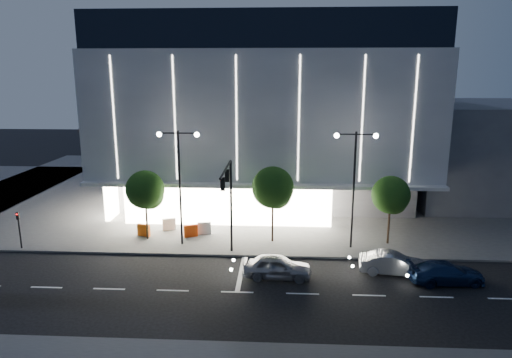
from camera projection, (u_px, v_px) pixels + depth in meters
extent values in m
plane|color=black|center=(209.00, 281.00, 29.49)|extent=(160.00, 160.00, 0.00)
cube|color=#474747|center=(284.00, 189.00, 52.57)|extent=(70.00, 40.00, 0.15)
cube|color=#4C4C51|center=(266.00, 173.00, 52.24)|extent=(28.00, 21.00, 4.00)
cube|color=gray|center=(266.00, 108.00, 48.60)|extent=(30.00, 25.00, 11.00)
cube|color=black|center=(267.00, 40.00, 47.02)|extent=(29.40, 24.50, 3.00)
cube|color=white|center=(227.00, 205.00, 39.45)|extent=(18.00, 0.40, 3.60)
cube|color=white|center=(125.00, 188.00, 45.17)|extent=(0.40, 10.00, 3.60)
cube|color=gray|center=(261.00, 184.00, 37.85)|extent=(30.00, 2.00, 0.30)
cube|color=white|center=(261.00, 119.00, 36.42)|extent=(24.00, 0.06, 10.00)
cube|color=#4C4C51|center=(474.00, 148.00, 50.37)|extent=(16.00, 20.00, 10.00)
cylinder|color=black|center=(231.00, 208.00, 33.32)|extent=(0.18, 0.18, 7.00)
cylinder|color=black|center=(226.00, 169.00, 29.71)|extent=(0.14, 5.80, 0.14)
cube|color=black|center=(227.00, 176.00, 30.53)|extent=(0.28, 0.18, 0.85)
cube|color=black|center=(223.00, 184.00, 28.19)|extent=(0.28, 0.18, 0.85)
sphere|color=#FF0C0C|center=(225.00, 171.00, 30.47)|extent=(0.14, 0.14, 0.14)
cylinder|color=black|center=(180.00, 190.00, 34.47)|extent=(0.16, 0.16, 9.00)
cylinder|color=black|center=(168.00, 133.00, 33.54)|extent=(1.40, 0.10, 0.10)
cylinder|color=black|center=(187.00, 133.00, 33.47)|extent=(1.40, 0.10, 0.10)
sphere|color=white|center=(159.00, 134.00, 33.60)|extent=(0.36, 0.36, 0.36)
sphere|color=white|center=(197.00, 135.00, 33.45)|extent=(0.36, 0.36, 0.36)
cylinder|color=black|center=(353.00, 192.00, 33.80)|extent=(0.16, 0.16, 9.00)
cylinder|color=black|center=(346.00, 134.00, 32.87)|extent=(1.40, 0.10, 0.10)
cylinder|color=black|center=(366.00, 134.00, 32.79)|extent=(1.40, 0.10, 0.10)
sphere|color=white|center=(337.00, 136.00, 32.92)|extent=(0.36, 0.36, 0.36)
sphere|color=white|center=(376.00, 136.00, 32.78)|extent=(0.36, 0.36, 0.36)
cylinder|color=black|center=(20.00, 231.00, 34.31)|extent=(0.12, 0.12, 3.00)
cube|color=black|center=(18.00, 216.00, 34.04)|extent=(0.22, 0.16, 0.55)
sphere|color=#FF0C0C|center=(17.00, 214.00, 33.90)|extent=(0.10, 0.10, 0.10)
cylinder|color=black|center=(147.00, 218.00, 36.19)|extent=(0.16, 0.16, 3.78)
sphere|color=black|center=(145.00, 190.00, 35.66)|extent=(3.02, 3.02, 3.02)
sphere|color=black|center=(150.00, 196.00, 35.96)|extent=(2.16, 2.16, 2.16)
sphere|color=black|center=(142.00, 194.00, 35.60)|extent=(1.94, 1.94, 1.94)
cylinder|color=black|center=(273.00, 218.00, 35.64)|extent=(0.16, 0.16, 4.06)
sphere|color=black|center=(273.00, 187.00, 35.08)|extent=(3.25, 3.25, 3.25)
sphere|color=black|center=(277.00, 194.00, 35.39)|extent=(2.32, 2.32, 2.32)
sphere|color=black|center=(269.00, 192.00, 35.02)|extent=(2.09, 2.09, 2.09)
cylinder|color=black|center=(389.00, 223.00, 35.22)|extent=(0.16, 0.16, 3.64)
sphere|color=black|center=(391.00, 195.00, 34.72)|extent=(2.91, 2.91, 2.91)
sphere|color=black|center=(394.00, 201.00, 35.01)|extent=(2.08, 2.08, 2.08)
sphere|color=black|center=(388.00, 199.00, 34.65)|extent=(1.87, 1.87, 1.87)
imported|color=gray|center=(277.00, 267.00, 29.77)|extent=(4.60, 2.04, 1.54)
imported|color=#B1B4B9|center=(393.00, 263.00, 30.36)|extent=(4.56, 2.07, 1.45)
imported|color=#15274F|center=(446.00, 273.00, 29.04)|extent=(4.88, 2.30, 1.38)
cube|color=#F85E0D|center=(144.00, 230.00, 37.07)|extent=(1.12, 0.60, 1.00)
cube|color=white|center=(169.00, 224.00, 38.55)|extent=(1.12, 0.63, 1.00)
cube|color=#FF460E|center=(191.00, 231.00, 36.90)|extent=(1.11, 0.67, 1.00)
cube|color=silver|center=(204.00, 228.00, 37.54)|extent=(1.13, 0.42, 1.00)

